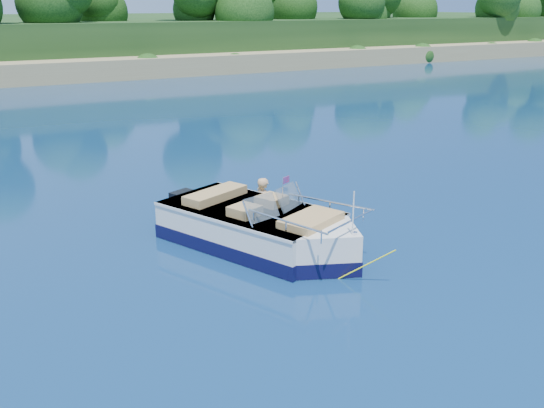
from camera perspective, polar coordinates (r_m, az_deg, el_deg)
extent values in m
plane|color=#0B274E|center=(13.27, 0.73, -5.29)|extent=(160.00, 160.00, 0.00)
cube|color=#958356|center=(49.15, -22.47, 11.28)|extent=(170.00, 8.00, 2.00)
cylinder|color=black|center=(52.92, -23.45, 14.62)|extent=(0.44, 0.44, 3.60)
cylinder|color=black|center=(56.93, -2.04, 15.69)|extent=(0.44, 0.44, 2.60)
sphere|color=black|center=(56.88, -2.07, 18.18)|extent=(4.29, 4.29, 4.29)
cylinder|color=black|center=(75.10, 17.49, 15.67)|extent=(0.44, 0.44, 3.00)
sphere|color=black|center=(75.07, 17.71, 17.83)|extent=(4.95, 4.95, 4.95)
cube|color=white|center=(14.05, -2.10, -2.51)|extent=(3.52, 4.55, 1.12)
cube|color=white|center=(12.98, 4.38, -4.36)|extent=(1.97, 1.97, 1.12)
cube|color=#0E0C33|center=(14.10, -2.09, -3.10)|extent=(3.56, 4.60, 0.32)
cube|color=#0E0C33|center=(13.04, 4.37, -4.98)|extent=(2.01, 2.01, 0.32)
cube|color=tan|center=(14.14, -3.11, -1.03)|extent=(2.66, 3.27, 0.11)
cube|color=white|center=(13.87, -2.12, -0.47)|extent=(3.56, 4.57, 0.06)
cube|color=black|center=(15.48, -8.37, -0.53)|extent=(0.69, 0.57, 0.96)
cube|color=#8C9EA5|center=(12.97, -0.99, -0.36)|extent=(0.88, 0.48, 0.52)
cube|color=#8C9EA5|center=(13.69, 1.55, 0.65)|extent=(0.86, 0.67, 0.52)
cube|color=tan|center=(13.35, -2.58, -1.08)|extent=(0.77, 0.77, 0.43)
cube|color=tan|center=(14.05, -0.03, -0.07)|extent=(0.77, 0.77, 0.43)
cube|color=tan|center=(14.54, -5.34, 0.49)|extent=(1.77, 1.18, 0.41)
cube|color=tan|center=(12.89, 3.69, -1.93)|extent=(1.61, 1.28, 0.36)
cylinder|color=white|center=(12.22, 7.65, -0.84)|extent=(0.04, 0.04, 0.91)
cube|color=red|center=(13.49, 1.32, 2.28)|extent=(0.22, 0.10, 0.15)
cube|color=silver|center=(12.33, 7.78, -2.74)|extent=(0.12, 0.10, 0.05)
cylinder|color=#F3FF1B|center=(12.24, 8.80, -5.71)|extent=(0.80, 0.87, 0.82)
torus|color=#FFB404|center=(15.93, -0.60, -0.88)|extent=(1.60, 1.60, 0.34)
torus|color=#B32508|center=(15.92, -0.60, -0.82)|extent=(1.32, 1.32, 0.11)
imported|color=tan|center=(16.01, -0.95, -1.10)|extent=(0.43, 0.89, 1.71)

